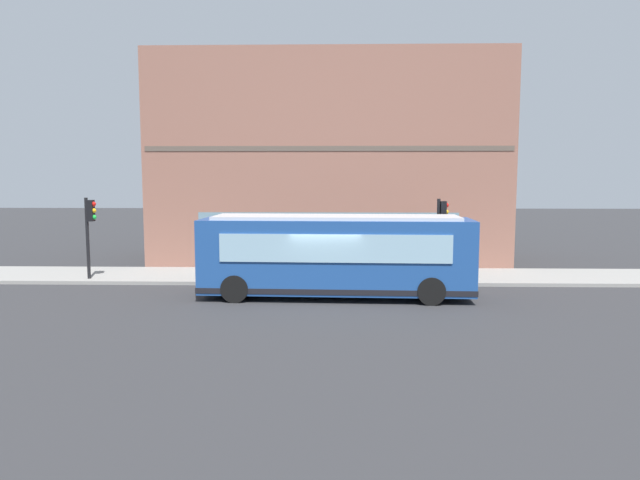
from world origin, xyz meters
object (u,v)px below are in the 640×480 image
traffic_light_near_corner (441,224)px  traffic_light_down_block (90,222)px  city_bus_nearside (336,256)px  pedestrian_near_hydrant (399,252)px  pedestrian_walking_along_curb (429,251)px  fire_hydrant (348,262)px  newspaper_vending_box (451,262)px

traffic_light_near_corner → traffic_light_down_block: traffic_light_down_block is taller
city_bus_nearside → traffic_light_near_corner: 5.32m
pedestrian_near_hydrant → pedestrian_walking_along_curb: bearing=-68.7°
city_bus_nearside → fire_hydrant: bearing=-5.9°
traffic_light_near_corner → newspaper_vending_box: (2.36, -0.88, -1.94)m
traffic_light_near_corner → pedestrian_walking_along_curb: (2.44, 0.11, -1.47)m
traffic_light_down_block → pedestrian_near_hydrant: bearing=-82.2°
fire_hydrant → pedestrian_near_hydrant: 2.55m
traffic_light_near_corner → fire_hydrant: traffic_light_near_corner is taller
traffic_light_near_corner → pedestrian_near_hydrant: size_ratio=2.06×
city_bus_nearside → traffic_light_near_corner: (2.81, -4.41, 0.99)m
fire_hydrant → newspaper_vending_box: (-0.41, -4.72, 0.09)m
traffic_light_down_block → fire_hydrant: (2.70, -11.02, -2.05)m
pedestrian_walking_along_curb → newspaper_vending_box: 1.10m
newspaper_vending_box → traffic_light_down_block: bearing=98.3°
traffic_light_near_corner → traffic_light_down_block: 14.85m
fire_hydrant → traffic_light_near_corner: bearing=-125.9°
fire_hydrant → pedestrian_near_hydrant: size_ratio=0.44×
pedestrian_near_hydrant → newspaper_vending_box: (0.47, -2.40, -0.51)m
pedestrian_walking_along_curb → pedestrian_near_hydrant: 1.52m
city_bus_nearside → pedestrian_near_hydrant: 5.54m
city_bus_nearside → traffic_light_down_block: traffic_light_down_block is taller
fire_hydrant → pedestrian_walking_along_curb: (-0.33, -3.73, 0.56)m
city_bus_nearside → pedestrian_near_hydrant: bearing=-31.5°
fire_hydrant → traffic_light_down_block: bearing=103.8°
city_bus_nearside → pedestrian_walking_along_curb: (5.26, -4.30, -0.48)m
traffic_light_near_corner → newspaper_vending_box: 3.18m
traffic_light_down_block → newspaper_vending_box: 16.02m
pedestrian_walking_along_curb → pedestrian_near_hydrant: bearing=111.3°
traffic_light_down_block → pedestrian_walking_along_curb: 15.01m
city_bus_nearside → newspaper_vending_box: 7.46m
city_bus_nearside → pedestrian_near_hydrant: size_ratio=6.06×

